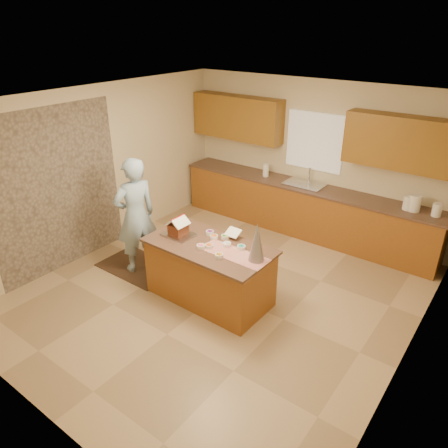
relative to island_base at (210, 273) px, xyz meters
The scene contains 28 objects.
floor 0.46m from the island_base, 73.30° to the left, with size 5.50×5.50×0.00m, color tan.
ceiling 2.30m from the island_base, 73.30° to the left, with size 5.50×5.50×0.00m, color silver.
wall_back 3.09m from the island_base, 88.87° to the left, with size 5.50×5.50×0.00m, color beige.
wall_front 2.73m from the island_base, 88.71° to the right, with size 5.50×5.50×0.00m, color beige.
wall_left 2.62m from the island_base, behind, with size 5.50×5.50×0.00m, color beige.
wall_right 2.73m from the island_base, ahead, with size 5.50×5.50×0.00m, color beige.
stone_accent 2.63m from the island_base, 165.92° to the right, with size 2.50×2.50×0.00m, color gray.
window_curtain 3.17m from the island_base, 88.86° to the left, with size 1.05×0.03×1.00m, color white.
back_counter_base 2.64m from the island_base, 88.75° to the left, with size 4.80×0.60×0.88m, color brown.
back_counter_top 2.69m from the island_base, 88.75° to the left, with size 4.85×0.63×0.04m, color brown.
upper_cabinet_left 3.48m from the island_base, 118.38° to the left, with size 1.85×0.35×0.80m, color brown.
upper_cabinet_right 3.53m from the island_base, 59.80° to the left, with size 1.85×0.35×0.80m, color brown.
sink 2.69m from the island_base, 88.75° to the left, with size 0.70×0.45×0.12m, color silver.
faucet 2.90m from the island_base, 88.83° to the left, with size 0.03×0.03×0.28m, color silver.
island_base is the anchor object (origin of this frame).
island_top 0.43m from the island_base, ahead, with size 1.75×0.91×0.04m, color brown.
table_runner 0.61m from the island_base, ahead, with size 0.93×0.33×0.01m, color #AB120C.
baking_tray 0.69m from the island_base, behind, with size 0.43×0.32×0.02m, color silver.
cookbook 0.65m from the island_base, 67.68° to the left, with size 0.20×0.02×0.17m, color white.
tinsel_tree 1.01m from the island_base, ahead, with size 0.20×0.20×0.51m, color silver.
rug 1.49m from the island_base, behind, with size 1.23×0.80×0.01m, color black.
boy 1.47m from the island_base, behind, with size 0.66×0.43×1.81m, color #91B1CE.
canister_a 3.27m from the island_base, 55.32° to the left, with size 0.16×0.16×0.22m, color white.
canister_b 3.33m from the island_base, 54.01° to the left, with size 0.18×0.18×0.26m, color white.
canister_c 3.52m from the island_base, 49.71° to the left, with size 0.14×0.14×0.20m, color white.
paper_towel 2.82m from the island_base, 105.74° to the left, with size 0.11×0.11×0.24m, color white.
gingerbread_house 0.77m from the island_base, behind, with size 0.26×0.26×0.26m.
candy_bowls 0.49m from the island_base, 34.90° to the left, with size 0.71×0.57×0.05m.
Camera 1 is at (3.09, -4.08, 3.59)m, focal length 34.07 mm.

